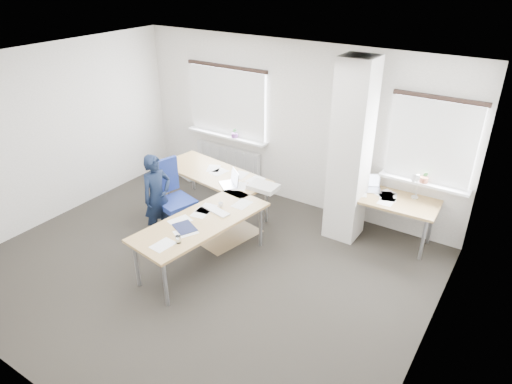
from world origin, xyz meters
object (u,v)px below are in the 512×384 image
Objects in this scene: desk_main at (211,197)px; task_chair at (175,212)px; person at (157,197)px; desk_side at (390,201)px.

task_chair is at bearing -155.00° from desk_main.
desk_side is at bearing -47.45° from person.
person is (-3.01, -1.81, -0.00)m from desk_side.
desk_main is at bearing -46.55° from person.
desk_side reaches higher than task_chair.
person reaches higher than desk_main.
desk_side is at bearing 43.04° from task_chair.
desk_main is at bearing 31.61° from task_chair.
person is at bearing -95.67° from task_chair.
person reaches higher than task_chair.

